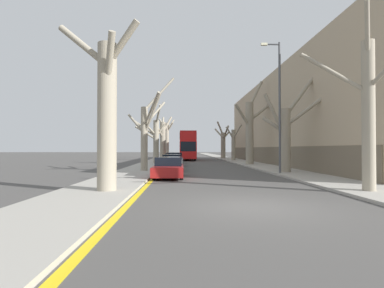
{
  "coord_description": "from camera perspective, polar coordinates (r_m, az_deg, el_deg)",
  "views": [
    {
      "loc": [
        -2.21,
        -9.34,
        1.83
      ],
      "look_at": [
        -0.84,
        33.65,
        2.5
      ],
      "focal_mm": 28.0,
      "sensor_mm": 36.0,
      "label": 1
    }
  ],
  "objects": [
    {
      "name": "street_tree_right_2",
      "position": [
        33.81,
        10.99,
        2.76
      ],
      "size": [
        4.53,
        2.58,
        9.45
      ],
      "color": "gray",
      "rests_on": "ground"
    },
    {
      "name": "parked_car_1",
      "position": [
        25.24,
        -3.81,
        -3.58
      ],
      "size": [
        1.74,
        4.28,
        1.35
      ],
      "color": "silver",
      "rests_on": "ground"
    },
    {
      "name": "kerb_line_stripe",
      "position": [
        59.39,
        -3.54,
        -2.66
      ],
      "size": [
        0.24,
        120.0,
        0.01
      ],
      "primitive_type": "cube",
      "color": "yellow",
      "rests_on": "ground"
    },
    {
      "name": "lamp_post",
      "position": [
        22.16,
        16.15,
        7.77
      ],
      "size": [
        1.4,
        0.2,
        9.36
      ],
      "color": "#4C4F54",
      "rests_on": "ground"
    },
    {
      "name": "parked_car_2",
      "position": [
        31.43,
        -3.42,
        -3.02
      ],
      "size": [
        1.87,
        3.94,
        1.41
      ],
      "color": "#4C5156",
      "rests_on": "ground"
    },
    {
      "name": "street_tree_right_0",
      "position": [
        14.17,
        30.54,
        5.93
      ],
      "size": [
        3.43,
        3.61,
        7.55
      ],
      "color": "gray",
      "rests_on": "ground"
    },
    {
      "name": "parked_car_0",
      "position": [
        19.07,
        -4.45,
        -4.52
      ],
      "size": [
        1.85,
        4.59,
        1.3
      ],
      "color": "maroon",
      "rests_on": "ground"
    },
    {
      "name": "street_tree_left_4",
      "position": [
        57.9,
        -4.8,
        1.0
      ],
      "size": [
        3.12,
        2.2,
        7.66
      ],
      "color": "gray",
      "rests_on": "ground"
    },
    {
      "name": "ground_plane",
      "position": [
        9.77,
        11.52,
        -11.66
      ],
      "size": [
        300.0,
        300.0,
        0.0
      ],
      "primitive_type": "plane",
      "color": "#4C4947"
    },
    {
      "name": "street_tree_right_1",
      "position": [
        23.17,
        17.51,
        1.85
      ],
      "size": [
        4.0,
        2.47,
        7.13
      ],
      "color": "gray",
      "rests_on": "ground"
    },
    {
      "name": "street_tree_left_1",
      "position": [
        23.75,
        -8.71,
        2.45
      ],
      "size": [
        4.01,
        4.93,
        7.65
      ],
      "color": "gray",
      "rests_on": "ground"
    },
    {
      "name": "street_tree_left_2",
      "position": [
        35.55,
        -7.08,
        1.03
      ],
      "size": [
        3.97,
        2.72,
        6.81
      ],
      "color": "gray",
      "rests_on": "ground"
    },
    {
      "name": "street_tree_right_4",
      "position": [
        55.14,
        5.93,
        0.25
      ],
      "size": [
        2.81,
        4.63,
        6.78
      ],
      "color": "gray",
      "rests_on": "ground"
    },
    {
      "name": "sidewalk_right",
      "position": [
        59.9,
        5.85,
        -2.59
      ],
      "size": [
        3.26,
        120.0,
        0.12
      ],
      "primitive_type": "cube",
      "color": "#A39E93",
      "rests_on": "ground"
    },
    {
      "name": "street_tree_right_3",
      "position": [
        44.91,
        7.88,
        0.16
      ],
      "size": [
        1.94,
        4.36,
        5.34
      ],
      "color": "gray",
      "rests_on": "ground"
    },
    {
      "name": "parked_car_3",
      "position": [
        37.64,
        -3.15,
        -2.72
      ],
      "size": [
        1.75,
        4.35,
        1.34
      ],
      "color": "#9EA3AD",
      "rests_on": "ground"
    },
    {
      "name": "street_tree_left_0",
      "position": [
        12.89,
        -15.97,
        6.32
      ],
      "size": [
        3.72,
        1.96,
        7.15
      ],
      "color": "gray",
      "rests_on": "ground"
    },
    {
      "name": "building_facade_right",
      "position": [
        37.5,
        21.18,
        4.05
      ],
      "size": [
        10.08,
        41.5,
        10.06
      ],
      "color": "tan",
      "rests_on": "ground"
    },
    {
      "name": "street_tree_left_3",
      "position": [
        46.88,
        -5.59,
        0.97
      ],
      "size": [
        2.58,
        3.66,
        6.99
      ],
      "color": "gray",
      "rests_on": "ground"
    },
    {
      "name": "double_decker_bus",
      "position": [
        48.91,
        -0.85,
        -0.08
      ],
      "size": [
        2.5,
        11.85,
        4.46
      ],
      "color": "red",
      "rests_on": "ground"
    },
    {
      "name": "sidewalk_left",
      "position": [
        59.47,
        -5.29,
        -2.6
      ],
      "size": [
        3.26,
        120.0,
        0.12
      ],
      "primitive_type": "cube",
      "color": "#A39E93",
      "rests_on": "ground"
    }
  ]
}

